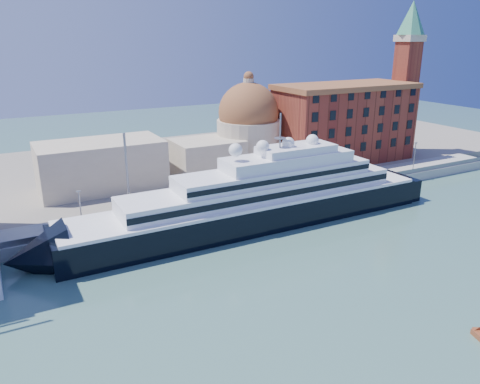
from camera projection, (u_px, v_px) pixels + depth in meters
ground at (301, 275)px, 79.46m from camera, size 400.00×400.00×0.00m
quay at (216, 207)px, 107.49m from camera, size 180.00×10.00×2.50m
land at (158, 167)px, 141.85m from camera, size 260.00×72.00×2.00m
quay_fence at (224, 205)px, 103.14m from camera, size 180.00×0.10×1.20m
superyacht at (243, 206)px, 97.71m from camera, size 92.30×12.80×27.58m
warehouse at (344, 122)px, 141.91m from camera, size 43.00×19.00×23.25m
campanile at (407, 69)px, 147.95m from camera, size 8.40×8.40×47.00m
church at (199, 143)px, 127.13m from camera, size 66.00×18.00×25.50m
lamp_posts at (164, 181)px, 97.64m from camera, size 120.80×2.40×18.00m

